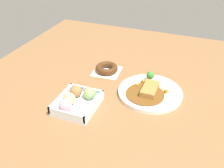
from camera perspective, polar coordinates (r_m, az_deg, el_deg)
ground_plane at (r=1.08m, az=4.77°, el=-3.27°), size 1.60×1.60×0.00m
curry_plate at (r=1.10m, az=8.77°, el=-1.77°), size 0.28×0.28×0.07m
donut_box at (r=1.03m, az=-8.30°, el=-3.86°), size 0.19×0.16×0.06m
chocolate_ring_donut at (r=1.25m, az=-1.23°, el=3.65°), size 0.14×0.14×0.03m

